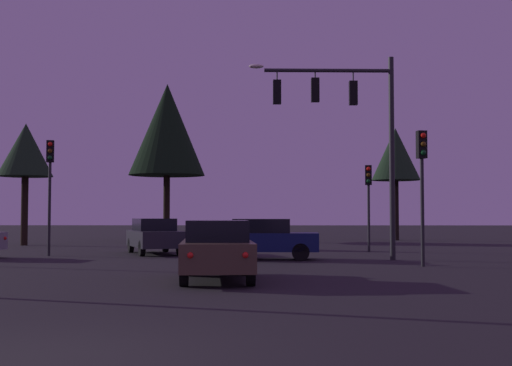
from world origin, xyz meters
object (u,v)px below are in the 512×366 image
Objects in this scene: traffic_signal_mast_arm at (349,118)px; tree_left_far at (26,151)px; traffic_light_corner_right at (50,174)px; traffic_light_far_side at (422,170)px; traffic_light_median at (369,190)px; car_crossing_left at (265,238)px; car_far_lane at (154,235)px; tree_center_horizon at (396,155)px; car_nearside_lane at (217,249)px; tree_behind_sign at (167,130)px.

traffic_signal_mast_arm is 20.45m from tree_left_far.
traffic_light_far_side is at bearing -20.88° from traffic_light_corner_right.
traffic_light_far_side reaches higher than traffic_light_median.
traffic_light_far_side reaches higher than car_crossing_left.
traffic_light_corner_right is at bearing -159.24° from car_far_lane.
traffic_light_median is 9.85m from car_far_lane.
traffic_light_far_side is 0.92× the size of car_far_lane.
tree_left_far is 0.90× the size of tree_center_horizon.
traffic_light_corner_right reaches higher than car_crossing_left.
tree_center_horizon reaches higher than traffic_light_far_side.
traffic_light_far_side is at bearing -98.56° from tree_center_horizon.
traffic_light_median reaches higher than car_crossing_left.
traffic_signal_mast_arm is at bearing -35.46° from tree_left_far.
tree_behind_sign is at bearing 101.69° from car_nearside_lane.
traffic_light_corner_right is 9.41m from car_crossing_left.
traffic_light_median is (1.51, 5.57, -2.50)m from traffic_signal_mast_arm.
tree_left_far is (-8.70, 8.12, 4.46)m from car_far_lane.
traffic_light_corner_right is 12.98m from car_nearside_lane.
traffic_light_median is 15.35m from tree_center_horizon.
tree_left_far reaches higher than car_far_lane.
tree_center_horizon is at bearing 20.42° from tree_left_far.
car_crossing_left is 0.59× the size of tree_left_far.
car_crossing_left is (1.13, 8.14, -0.00)m from car_nearside_lane.
traffic_light_far_side is 6.56m from car_crossing_left.
car_far_lane is at bearing -169.04° from traffic_light_median.
tree_behind_sign is at bearing 97.12° from car_far_lane.
traffic_light_median is 0.52× the size of tree_center_horizon.
traffic_light_median is at bearing -49.70° from tree_behind_sign.
traffic_signal_mast_arm is 21.48m from tree_behind_sign.
car_far_lane is at bearing -43.03° from tree_left_far.
traffic_light_median is 0.82× the size of car_far_lane.
car_nearside_lane is at bearing -78.31° from tree_behind_sign.
tree_center_horizon is (15.33, 1.13, -1.59)m from tree_behind_sign.
traffic_light_far_side is at bearing -57.70° from traffic_signal_mast_arm.
traffic_light_corner_right is at bearing 169.58° from traffic_signal_mast_arm.
traffic_light_far_side is at bearing -38.82° from tree_left_far.
traffic_signal_mast_arm is 1.60× the size of traffic_light_corner_right.
tree_center_horizon is at bearing 74.74° from traffic_light_median.
car_nearside_lane is at bearing -97.89° from car_crossing_left.
traffic_light_median is 0.90× the size of car_nearside_lane.
tree_center_horizon reaches higher than car_crossing_left.
car_crossing_left is at bearing -36.31° from car_far_lane.
traffic_light_far_side reaches higher than car_far_lane.
tree_center_horizon is at bearing 70.79° from car_nearside_lane.
tree_left_far is (-6.80, -7.11, -2.10)m from tree_behind_sign.
tree_behind_sign reaches higher than tree_left_far.
traffic_light_far_side is at bearing -86.92° from traffic_light_median.
car_crossing_left is 0.84× the size of car_far_lane.
traffic_light_corner_right is at bearing 159.12° from traffic_light_far_side.
traffic_light_far_side is at bearing 37.40° from car_nearside_lane.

